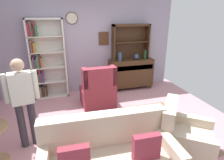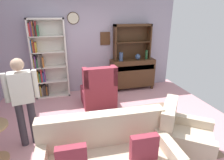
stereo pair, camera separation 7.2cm
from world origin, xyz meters
The scene contains 14 objects.
ground_plane centered at (0.00, 0.00, -0.01)m, with size 5.40×4.60×0.02m, color #C68C93.
wall_back centered at (0.00, 2.13, 1.40)m, with size 5.00×0.09×2.80m.
area_rug centered at (0.20, -0.30, 0.00)m, with size 2.86×2.03×0.01m, color #846651.
bookshelf centered at (-1.23, 1.94, 1.02)m, with size 0.90×0.30×2.10m.
sideboard centered at (1.18, 1.86, 0.51)m, with size 1.30×0.45×0.92m.
sideboard_hutch centered at (1.18, 1.97, 1.56)m, with size 1.10×0.26×1.00m.
vase_tall centered at (0.79, 1.78, 1.04)m, with size 0.11×0.11×0.24m, color #33476B.
vase_round centered at (1.31, 1.79, 1.01)m, with size 0.15×0.15×0.17m, color #33476B.
bottle_wine centered at (1.57, 1.77, 1.05)m, with size 0.07×0.07×0.27m, color #194223.
armchair_floral centered at (0.95, -1.06, 0.29)m, with size 1.08×1.07×0.88m.
wingback_chair centered at (-0.02, 0.99, 0.38)m, with size 0.80×0.82×1.05m.
person_reading centered at (-1.50, -0.10, 0.91)m, with size 0.53×0.26×1.56m.
coffee_table centered at (-0.35, -0.36, 0.35)m, with size 0.80×0.50×0.42m.
book_stack centered at (-0.50, -0.43, 0.46)m, with size 0.22×0.16×0.09m.
Camera 1 is at (-0.88, -3.15, 2.21)m, focal length 29.85 mm.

